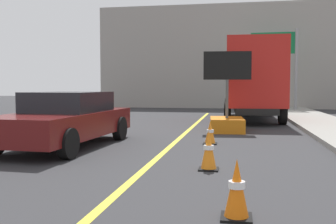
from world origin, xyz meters
TOP-DOWN VIEW (x-y plane):
  - lane_center_stripe at (0.00, 6.00)m, footprint 0.14×36.00m
  - arrow_board_trailer at (1.31, 15.18)m, footprint 1.60×1.88m
  - box_truck at (2.30, 19.85)m, footprint 2.62×7.30m
  - pickup_car at (-2.61, 11.04)m, footprint 2.22×4.75m
  - highway_guide_sign at (4.33, 26.44)m, footprint 2.79×0.23m
  - far_building_block at (1.26, 32.69)m, footprint 18.94×7.28m
  - traffic_cone_mid_lane at (1.67, 6.30)m, footprint 0.36×0.36m
  - traffic_cone_far_lane at (1.16, 8.88)m, footprint 0.36×0.36m
  - traffic_cone_curbside at (0.96, 12.10)m, footprint 0.36×0.36m

SIDE VIEW (x-z plane):
  - lane_center_stripe at x=0.00m, z-range 0.00..0.01m
  - traffic_cone_curbside at x=0.96m, z-range -0.01..0.60m
  - traffic_cone_mid_lane at x=1.67m, z-range -0.01..0.69m
  - traffic_cone_far_lane at x=1.16m, z-range -0.01..0.72m
  - arrow_board_trailer at x=1.31m, z-range -0.87..1.83m
  - pickup_car at x=-2.61m, z-range 0.01..1.39m
  - box_truck at x=2.30m, z-range 0.13..3.55m
  - highway_guide_sign at x=4.33m, z-range 0.92..5.92m
  - far_building_block at x=1.26m, z-range 0.00..7.20m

